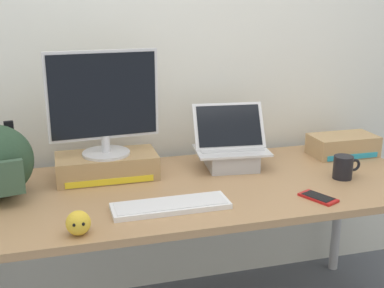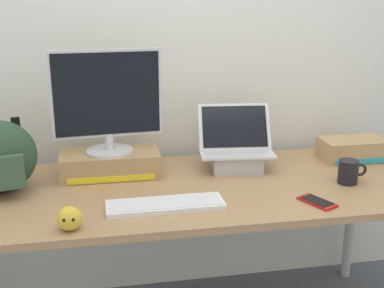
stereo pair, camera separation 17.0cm
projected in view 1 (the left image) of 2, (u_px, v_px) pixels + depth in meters
back_wall at (164, 38)px, 2.37m from camera, size 7.00×0.10×2.60m
desk at (192, 199)px, 2.08m from camera, size 1.98×0.81×0.73m
toner_box_yellow at (107, 166)px, 2.14m from camera, size 0.43×0.22×0.10m
desktop_monitor at (104, 103)px, 2.06m from camera, size 0.47×0.20×0.45m
open_laptop at (231, 154)px, 2.27m from camera, size 0.35×0.26×0.28m
external_keyboard at (171, 206)px, 1.84m from camera, size 0.44×0.14×0.02m
coffee_mug at (344, 167)px, 2.13m from camera, size 0.13×0.08×0.10m
cell_phone at (318, 198)px, 1.92m from camera, size 0.13×0.16×0.01m
plush_toy at (78, 223)px, 1.63m from camera, size 0.08×0.08×0.08m
toner_box_cyan at (343, 145)px, 2.45m from camera, size 0.32×0.18×0.10m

